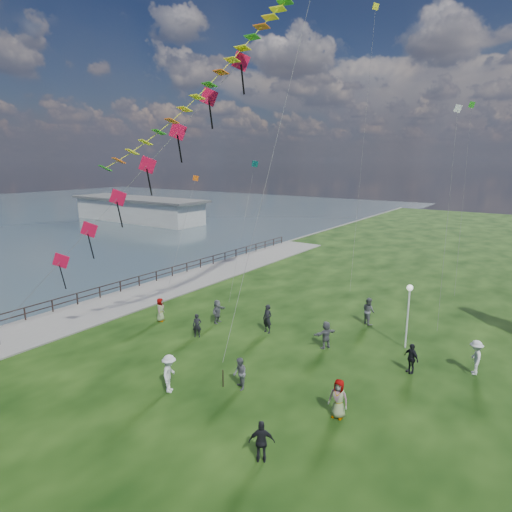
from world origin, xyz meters
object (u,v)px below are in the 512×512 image
Objects in this scene: person_5 at (217,311)px; person_7 at (369,311)px; person_4 at (338,399)px; lamppost at (409,303)px; person_9 at (411,358)px; person_2 at (169,373)px; person_6 at (267,319)px; person_10 at (160,310)px; person_0 at (197,326)px; pier_pavilion at (138,209)px; person_8 at (475,357)px; person_1 at (240,374)px; person_3 at (262,442)px; person_11 at (326,335)px.

person_7 is at bearing -66.66° from person_5.
lamppost is at bearing 83.95° from person_4.
person_2 is at bearing -105.36° from person_9.
lamppost is 8.68m from person_6.
lamppost is 16.23m from person_10.
person_7 reaches higher than person_5.
person_10 is at bearing 135.95° from person_0.
pier_pavilion is 18.19× the size of person_10.
person_8 is at bearing -78.97° from person_2.
person_6 is at bearing -92.39° from person_5.
person_8 is at bearing 63.25° from person_9.
person_8 reaches higher than person_1.
person_3 is at bearing -36.58° from pier_pavilion.
person_3 is 1.00× the size of person_5.
person_7 is at bearing -25.89° from pier_pavilion.
person_2 is 1.13× the size of person_10.
person_7 is at bearing 159.83° from person_9.
person_1 is 0.86× the size of person_7.
person_9 is 0.97× the size of person_11.
pier_pavilion is 18.30× the size of person_3.
person_10 is (-7.31, 6.20, -0.11)m from person_2.
person_8 is (3.87, -1.18, -1.89)m from lamppost.
person_0 is 11.29m from person_4.
person_9 is at bearing -137.06° from person_3.
person_10 reaches higher than person_3.
person_2 is 12.42m from person_9.
lamppost is 12.37m from person_5.
person_1 is 3.38m from person_2.
person_6 is 1.01× the size of person_7.
person_9 is at bearing -110.52° from person_10.
person_1 is at bearing -177.27° from person_4.
person_4 is at bearing -29.49° from person_6.
person_1 is at bearing -64.24° from person_8.
pier_pavilion reaches higher than person_11.
pier_pavilion reaches higher than person_3.
person_5 is at bearing -76.15° from person_3.
person_9 is 4.98m from person_11.
person_10 is 0.99× the size of person_11.
lamppost reaches higher than person_0.
person_0 is 4.00m from person_10.
person_8 reaches higher than person_4.
person_7 reaches higher than person_11.
person_2 reaches higher than person_5.
person_2 is at bearing 106.74° from person_7.
person_1 is 11.99m from person_7.
person_0 is 0.82× the size of person_8.
person_8 is (15.64, 2.10, 0.10)m from person_5.
person_0 is 6.54m from person_2.
person_0 is 11.57m from person_7.
person_4 is at bearing -45.13° from person_8.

